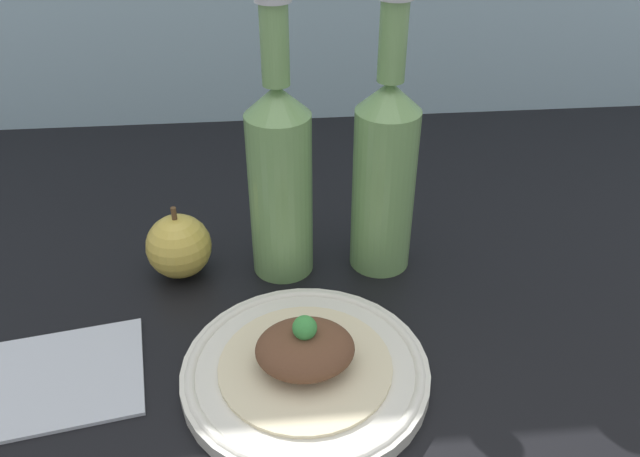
# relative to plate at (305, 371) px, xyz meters

# --- Properties ---
(ground_plane) EXTENTS (1.80, 1.10, 0.04)m
(ground_plane) POSITION_rel_plate_xyz_m (0.02, 0.09, -0.03)
(ground_plane) COLOR black
(plate) EXTENTS (0.23, 0.23, 0.02)m
(plate) POSITION_rel_plate_xyz_m (0.00, 0.00, 0.00)
(plate) COLOR silver
(plate) RESTS_ON ground_plane
(plated_food) EXTENTS (0.16, 0.16, 0.06)m
(plated_food) POSITION_rel_plate_xyz_m (0.00, 0.00, 0.02)
(plated_food) COLOR beige
(plated_food) RESTS_ON plate
(cider_bottle_left) EXTENTS (0.07, 0.07, 0.32)m
(cider_bottle_left) POSITION_rel_plate_xyz_m (-0.01, 0.18, 0.11)
(cider_bottle_left) COLOR #729E5B
(cider_bottle_left) RESTS_ON ground_plane
(cider_bottle_right) EXTENTS (0.07, 0.07, 0.32)m
(cider_bottle_right) POSITION_rel_plate_xyz_m (0.10, 0.18, 0.11)
(cider_bottle_right) COLOR #729E5B
(cider_bottle_right) RESTS_ON ground_plane
(apple) EXTENTS (0.07, 0.07, 0.09)m
(apple) POSITION_rel_plate_xyz_m (-0.13, 0.18, 0.03)
(apple) COLOR gold
(apple) RESTS_ON ground_plane
(napkin) EXTENTS (0.18, 0.15, 0.01)m
(napkin) POSITION_rel_plate_xyz_m (-0.23, 0.02, -0.01)
(napkin) COLOR #B7BCC6
(napkin) RESTS_ON ground_plane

